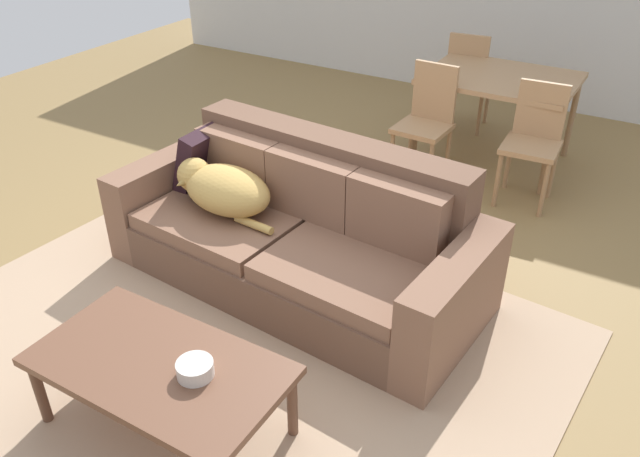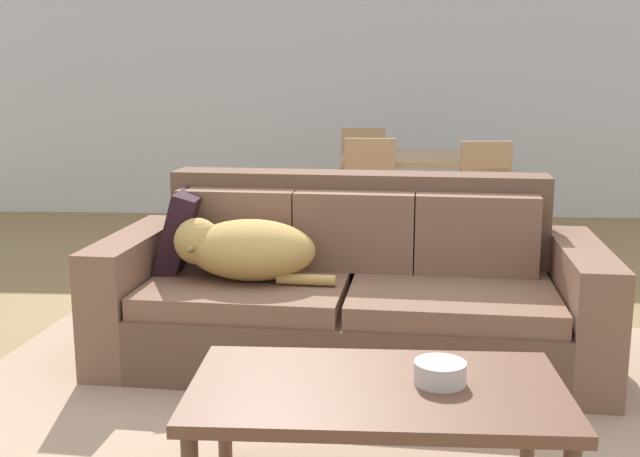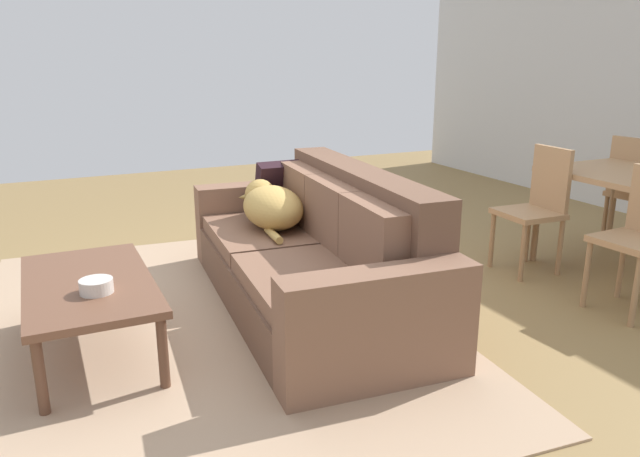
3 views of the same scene
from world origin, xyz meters
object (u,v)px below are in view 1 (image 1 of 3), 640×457
Objects in this scene: throw_pillow_by_left_arm at (202,158)px; dining_chair_near_right at (534,137)px; couch at (301,234)px; dog_on_left_cushion at (223,188)px; dining_chair_near_left at (427,117)px; bowl_on_coffee_table at (195,369)px; dining_table at (500,84)px; coffee_table at (160,370)px; dining_chair_far_left at (468,77)px.

dining_chair_near_right is at bearing 43.02° from throw_pillow_by_left_arm.
couch is at bearing -120.70° from dining_chair_near_right.
dog_on_left_cushion is 1.95m from dining_chair_near_left.
couch is 0.90m from throw_pillow_by_left_arm.
couch is at bearing 102.52° from bowl_on_coffee_table.
dining_chair_near_left reaches higher than throw_pillow_by_left_arm.
dog_on_left_cushion is 0.65× the size of dining_table.
bowl_on_coffee_table is at bearing -83.61° from dining_chair_near_left.
dining_table is 1.33× the size of dining_chair_near_right.
bowl_on_coffee_table is at bearing -104.56° from dining_chair_near_right.
dining_table reaches higher than dog_on_left_cushion.
couch is at bearing 94.31° from coffee_table.
dining_chair_near_left is 1.11m from dining_chair_far_left.
coffee_table is 1.30× the size of dining_chair_near_right.
dog_on_left_cushion is 0.84× the size of dining_chair_near_left.
dining_chair_near_left is at bearing 86.42° from dining_chair_far_left.
throw_pillow_by_left_arm is at bearing 65.58° from dining_chair_far_left.
couch is 2.59× the size of dining_chair_far_left.
dog_on_left_cushion is 0.83× the size of dining_chair_far_left.
bowl_on_coffee_table is 0.18× the size of dining_chair_near_left.
dining_chair_near_left reaches higher than coffee_table.
coffee_table is 0.21m from bowl_on_coffee_table.
dog_on_left_cushion is 2.63m from dining_table.
couch is at bearing -101.70° from dining_table.
dining_chair_far_left is at bearing 126.54° from dining_chair_near_right.
throw_pillow_by_left_arm is 2.88m from dining_chair_far_left.
throw_pillow_by_left_arm is 2.58m from dining_table.
couch is 2.40m from dining_table.
bowl_on_coffee_table is at bearing -52.17° from dog_on_left_cushion.
couch is 5.91× the size of throw_pillow_by_left_arm.
couch reaches higher than coffee_table.
dog_on_left_cushion reaches higher than bowl_on_coffee_table.
dining_chair_near_right is (1.78, 1.66, -0.08)m from throw_pillow_by_left_arm.
dining_chair_near_left is at bearing 59.89° from throw_pillow_by_left_arm.
dining_chair_near_right is at bearing 78.56° from bowl_on_coffee_table.
bowl_on_coffee_table is at bearing 87.08° from dining_chair_far_left.
couch reaches higher than dog_on_left_cushion.
dining_chair_near_left is 0.84m from dining_chair_near_right.
dining_chair_near_left reaches higher than dining_table.
coffee_table is at bearing -95.85° from dining_table.
dog_on_left_cushion is at bearing -33.40° from throw_pillow_by_left_arm.
dog_on_left_cushion is 1.41m from coffee_table.
dining_table is at bearing 72.66° from dog_on_left_cushion.
dining_chair_far_left is at bearing 94.03° from couch.
couch is at bearing 16.79° from dog_on_left_cushion.
dining_chair_near_left is at bearing 179.31° from dining_chair_near_right.
dining_chair_near_right is at bearing 67.17° from couch.
dining_chair_near_right reaches higher than couch.
couch is 1.38m from bowl_on_coffee_table.
dog_on_left_cushion is at bearing 123.09° from bowl_on_coffee_table.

